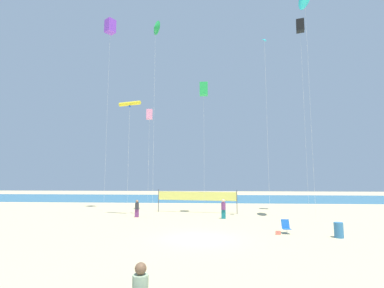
{
  "coord_description": "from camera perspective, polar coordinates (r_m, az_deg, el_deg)",
  "views": [
    {
      "loc": [
        0.71,
        -17.66,
        3.67
      ],
      "look_at": [
        -1.24,
        11.24,
        7.1
      ],
      "focal_mm": 26.58,
      "sensor_mm": 36.0,
      "label": 1
    }
  ],
  "objects": [
    {
      "name": "trash_barrel",
      "position": [
        20.34,
        27.36,
        -15.08
      ],
      "size": [
        0.55,
        0.55,
        0.93
      ],
      "primitive_type": "cylinder",
      "color": "teal",
      "rests_on": "ground"
    },
    {
      "name": "kite_green_box",
      "position": [
        30.05,
        2.37,
        10.93
      ],
      "size": [
        0.82,
        0.82,
        13.46
      ],
      "color": "silver",
      "rests_on": "ground"
    },
    {
      "name": "ocean_band",
      "position": [
        51.65,
        3.12,
        -10.81
      ],
      "size": [
        120.0,
        20.0,
        0.01
      ],
      "primitive_type": "cube",
      "color": "teal",
      "rests_on": "ground"
    },
    {
      "name": "kite_black_box",
      "position": [
        35.32,
        20.88,
        21.23
      ],
      "size": [
        0.99,
        0.99,
        20.66
      ],
      "color": "silver",
      "rests_on": "ground"
    },
    {
      "name": "folding_beach_chair",
      "position": [
        20.57,
        18.32,
        -15.38
      ],
      "size": [
        0.52,
        0.65,
        0.89
      ],
      "rotation": [
        0.0,
        0.0,
        -0.2
      ],
      "color": "#1959B2",
      "rests_on": "ground"
    },
    {
      "name": "kite_cyan_diamond",
      "position": [
        27.96,
        14.42,
        18.0
      ],
      "size": [
        0.6,
        0.6,
        16.31
      ],
      "color": "silver",
      "rests_on": "ground"
    },
    {
      "name": "beach_handbag",
      "position": [
        20.01,
        16.91,
        -16.68
      ],
      "size": [
        0.31,
        0.16,
        0.25
      ],
      "primitive_type": "cube",
      "color": "#EA7260",
      "rests_on": "ground"
    },
    {
      "name": "kite_yellow_tube",
      "position": [
        29.08,
        -12.37,
        7.85
      ],
      "size": [
        2.34,
        1.03,
        11.14
      ],
      "color": "silver",
      "rests_on": "ground"
    },
    {
      "name": "kite_green_delta",
      "position": [
        29.27,
        -7.36,
        22.11
      ],
      "size": [
        1.05,
        1.24,
        18.48
      ],
      "color": "silver",
      "rests_on": "ground"
    },
    {
      "name": "beachgoer_charcoal_shirt",
      "position": [
        27.66,
        -10.99,
        -12.48
      ],
      "size": [
        0.36,
        0.36,
        1.59
      ],
      "rotation": [
        0.0,
        0.0,
        2.14
      ],
      "color": "#7A3872",
      "rests_on": "ground"
    },
    {
      "name": "kite_pink_box",
      "position": [
        32.84,
        -8.54,
        5.89
      ],
      "size": [
        0.82,
        0.82,
        11.38
      ],
      "color": "silver",
      "rests_on": "ground"
    },
    {
      "name": "beachgoer_plum_shirt",
      "position": [
        26.37,
        6.33,
        -12.68
      ],
      "size": [
        0.4,
        0.4,
        1.74
      ],
      "rotation": [
        0.0,
        0.0,
        2.5
      ],
      "color": "#19727A",
      "rests_on": "ground"
    },
    {
      "name": "volleyball_net",
      "position": [
        30.57,
        0.89,
        -10.56
      ],
      "size": [
        8.45,
        1.47,
        2.4
      ],
      "color": "#4C4C51",
      "rests_on": "ground"
    },
    {
      "name": "kite_violet_box",
      "position": [
        37.6,
        -16.08,
        21.69
      ],
      "size": [
        1.39,
        1.39,
        22.23
      ],
      "color": "silver",
      "rests_on": "ground"
    },
    {
      "name": "ground_plane",
      "position": [
        18.05,
        1.6,
        -18.48
      ],
      "size": [
        120.0,
        120.0,
        0.0
      ],
      "primitive_type": "plane",
      "color": "#D1BC89"
    }
  ]
}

